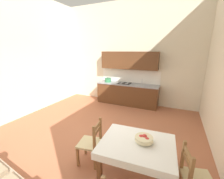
{
  "coord_description": "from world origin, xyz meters",
  "views": [
    {
      "loc": [
        1.91,
        -2.88,
        2.24
      ],
      "look_at": [
        0.18,
        0.98,
        1.09
      ],
      "focal_mm": 23.11,
      "sensor_mm": 36.0,
      "label": 1
    }
  ],
  "objects_px": {
    "kitchen_cabinetry": "(127,84)",
    "dining_chair_tv_side": "(91,143)",
    "fruit_bowl": "(144,139)",
    "dining_table": "(137,150)",
    "dining_chair_window_side": "(195,179)"
  },
  "relations": [
    {
      "from": "dining_chair_window_side",
      "to": "kitchen_cabinetry",
      "type": "bearing_deg",
      "value": 121.59
    },
    {
      "from": "fruit_bowl",
      "to": "dining_chair_tv_side",
      "type": "bearing_deg",
      "value": -179.08
    },
    {
      "from": "dining_chair_tv_side",
      "to": "dining_chair_window_side",
      "type": "xyz_separation_m",
      "value": [
        1.82,
        -0.1,
        0.0
      ]
    },
    {
      "from": "dining_chair_window_side",
      "to": "fruit_bowl",
      "type": "relative_size",
      "value": 3.1
    },
    {
      "from": "kitchen_cabinetry",
      "to": "dining_chair_window_side",
      "type": "distance_m",
      "value": 4.29
    },
    {
      "from": "dining_table",
      "to": "fruit_bowl",
      "type": "xyz_separation_m",
      "value": [
        0.1,
        0.07,
        0.2
      ]
    },
    {
      "from": "kitchen_cabinetry",
      "to": "dining_chair_tv_side",
      "type": "bearing_deg",
      "value": -83.35
    },
    {
      "from": "kitchen_cabinetry",
      "to": "dining_table",
      "type": "height_order",
      "value": "kitchen_cabinetry"
    },
    {
      "from": "kitchen_cabinetry",
      "to": "fruit_bowl",
      "type": "distance_m",
      "value": 3.8
    },
    {
      "from": "kitchen_cabinetry",
      "to": "fruit_bowl",
      "type": "height_order",
      "value": "kitchen_cabinetry"
    },
    {
      "from": "dining_chair_tv_side",
      "to": "dining_chair_window_side",
      "type": "distance_m",
      "value": 1.83
    },
    {
      "from": "dining_chair_tv_side",
      "to": "dining_table",
      "type": "bearing_deg",
      "value": -3.48
    },
    {
      "from": "kitchen_cabinetry",
      "to": "dining_table",
      "type": "distance_m",
      "value": 3.84
    },
    {
      "from": "dining_chair_tv_side",
      "to": "dining_chair_window_side",
      "type": "relative_size",
      "value": 1.0
    },
    {
      "from": "kitchen_cabinetry",
      "to": "dining_chair_window_side",
      "type": "relative_size",
      "value": 2.78
    }
  ]
}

